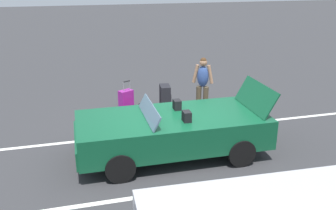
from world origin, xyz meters
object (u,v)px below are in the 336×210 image
suitcase_large_black (165,98)px  duffel_bag (145,110)px  convertible_car (164,132)px  suitcase_medium_bright (126,100)px  traveler_person (203,83)px

suitcase_large_black → duffel_bag: size_ratio=1.05×
convertible_car → duffel_bag: 2.56m
convertible_car → duffel_bag: (-0.09, -2.52, -0.43)m
suitcase_medium_bright → traveler_person: (-2.06, 0.83, 0.62)m
suitcase_large_black → suitcase_medium_bright: suitcase_medium_bright is taller
suitcase_large_black → duffel_bag: suitcase_large_black is taller
suitcase_large_black → traveler_person: size_ratio=0.45×
convertible_car → suitcase_large_black: convertible_car is taller
convertible_car → duffel_bag: convertible_car is taller
suitcase_medium_bright → duffel_bag: (-0.45, 0.54, -0.15)m
convertible_car → suitcase_large_black: bearing=-104.6°
convertible_car → suitcase_medium_bright: 3.10m
traveler_person → convertible_car: bearing=-11.3°
suitcase_medium_bright → traveler_person: bearing=-138.1°
suitcase_large_black → traveler_person: bearing=-27.2°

